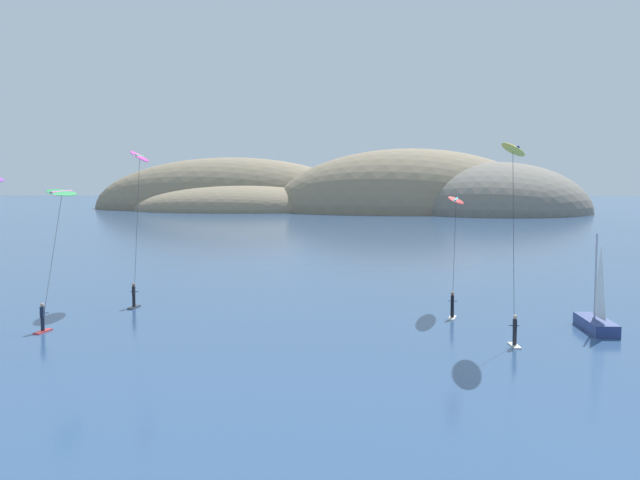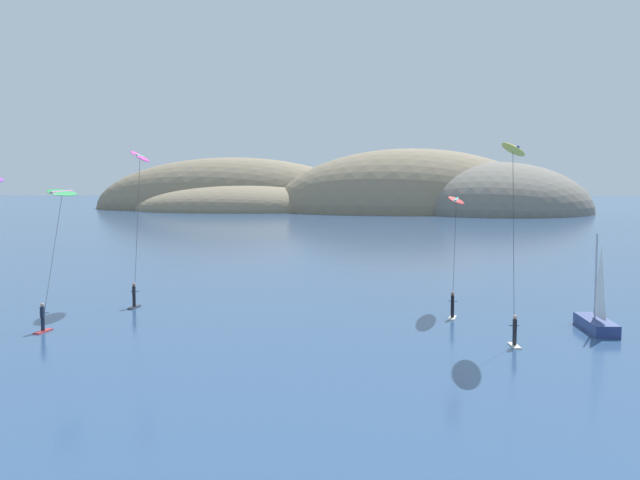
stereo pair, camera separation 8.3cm
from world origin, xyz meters
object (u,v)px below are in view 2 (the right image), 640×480
at_px(kitesurfer_yellow, 513,163).
at_px(kitesurfer_red, 456,209).
at_px(sailboat_near, 595,319).
at_px(kitesurfer_green, 61,202).
at_px(kitesurfer_magenta, 139,168).

relative_size(kitesurfer_yellow, kitesurfer_red, 1.28).
bearing_deg(kitesurfer_red, kitesurfer_yellow, -79.66).
xyz_separation_m(sailboat_near, kitesurfer_yellow, (-5.40, -2.13, 9.11)).
height_order(sailboat_near, kitesurfer_yellow, kitesurfer_yellow).
relative_size(sailboat_near, kitesurfer_yellow, 0.54).
distance_m(sailboat_near, kitesurfer_green, 33.48).
distance_m(kitesurfer_green, kitesurfer_yellow, 27.81).
bearing_deg(kitesurfer_green, kitesurfer_magenta, 69.46).
xyz_separation_m(kitesurfer_magenta, kitesurfer_red, (22.51, -2.95, -2.75)).
distance_m(sailboat_near, kitesurfer_red, 12.20).
height_order(kitesurfer_magenta, kitesurfer_green, kitesurfer_magenta).
bearing_deg(kitesurfer_red, sailboat_near, -46.97).
distance_m(sailboat_near, kitesurfer_yellow, 10.80).
height_order(kitesurfer_magenta, kitesurfer_yellow, kitesurfer_yellow).
xyz_separation_m(kitesurfer_green, kitesurfer_red, (25.48, 4.99, -0.60)).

